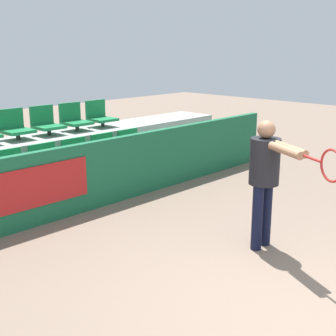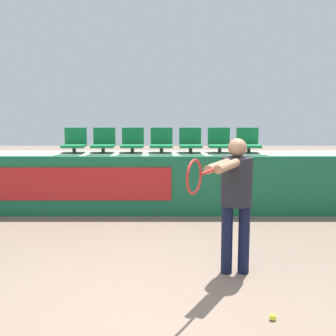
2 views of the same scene
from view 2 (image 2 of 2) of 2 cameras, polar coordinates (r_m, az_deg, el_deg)
ground_plane at (r=4.57m, az=-1.63°, el=-17.66°), size 30.00×30.00×0.00m
barrier_wall at (r=7.95m, az=-1.08°, el=-2.22°), size 9.26×0.14×1.03m
bleacher_tier_front at (r=8.54m, az=-0.78°, el=-3.44°), size 8.86×0.91×0.45m
bleacher_tier_middle at (r=9.39m, az=-0.70°, el=-0.91°), size 8.86×0.91×0.90m
stadium_chair_0 at (r=8.78m, az=-12.28°, el=-0.44°), size 0.45×0.46×0.49m
stadium_chair_1 at (r=8.67m, az=-8.51°, el=-0.44°), size 0.45×0.46×0.49m
stadium_chair_2 at (r=8.60m, az=-4.66°, el=-0.45°), size 0.45×0.46×0.49m
stadium_chair_3 at (r=8.57m, az=-0.77°, el=-0.45°), size 0.45×0.46×0.49m
stadium_chair_4 at (r=8.58m, az=3.12°, el=-0.45°), size 0.45×0.46×0.49m
stadium_chair_5 at (r=8.64m, az=6.99°, el=-0.45°), size 0.45×0.46×0.49m
stadium_chair_6 at (r=8.72m, az=10.80°, el=-0.45°), size 0.45×0.46×0.49m
stadium_chair_7 at (r=9.61m, az=-11.21°, el=3.09°), size 0.45×0.46×0.49m
stadium_chair_8 at (r=9.51m, az=-7.76°, el=3.12°), size 0.45×0.46×0.49m
stadium_chair_9 at (r=9.45m, az=-4.24°, el=3.14°), size 0.45×0.46×0.49m
stadium_chair_10 at (r=9.42m, az=-0.70°, el=3.15°), size 0.45×0.46×0.49m
stadium_chair_11 at (r=9.43m, az=2.86°, el=3.15°), size 0.45×0.46×0.49m
stadium_chair_12 at (r=9.48m, az=6.39°, el=3.13°), size 0.45×0.46×0.49m
stadium_chair_13 at (r=9.56m, az=9.87°, el=3.10°), size 0.45×0.46×0.49m
tennis_player at (r=5.29m, az=8.23°, el=-2.81°), size 0.80×1.38×1.57m
tennis_ball at (r=4.59m, az=12.75°, el=-17.30°), size 0.07×0.07×0.07m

